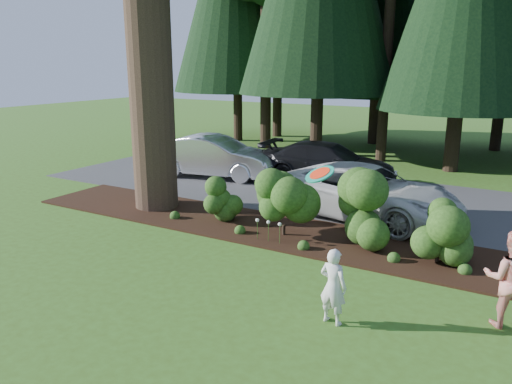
{
  "coord_description": "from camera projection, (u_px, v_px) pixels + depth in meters",
  "views": [
    {
      "loc": [
        5.03,
        -7.38,
        4.15
      ],
      "look_at": [
        -0.46,
        2.1,
        1.3
      ],
      "focal_mm": 35.0,
      "sensor_mm": 36.0,
      "label": 1
    }
  ],
  "objects": [
    {
      "name": "ground",
      "position": [
        223.0,
        283.0,
        9.67
      ],
      "size": [
        80.0,
        80.0,
        0.0
      ],
      "primitive_type": "plane",
      "color": "#395919",
      "rests_on": "ground"
    },
    {
      "name": "mulch_bed",
      "position": [
        295.0,
        234.0,
        12.38
      ],
      "size": [
        16.0,
        2.5,
        0.05
      ],
      "primitive_type": "cube",
      "color": "black",
      "rests_on": "ground"
    },
    {
      "name": "driveway",
      "position": [
        353.0,
        196.0,
        15.94
      ],
      "size": [
        22.0,
        6.0,
        0.03
      ],
      "primitive_type": "cube",
      "color": "#38383A",
      "rests_on": "ground"
    },
    {
      "name": "shrub_row",
      "position": [
        323.0,
        209.0,
        11.72
      ],
      "size": [
        6.53,
        1.6,
        1.61
      ],
      "color": "#1C3811",
      "rests_on": "ground"
    },
    {
      "name": "lily_cluster",
      "position": [
        268.0,
        223.0,
        11.7
      ],
      "size": [
        0.69,
        0.09,
        0.57
      ],
      "color": "#1C3811",
      "rests_on": "ground"
    },
    {
      "name": "car_silver_wagon",
      "position": [
        214.0,
        156.0,
        18.39
      ],
      "size": [
        4.84,
        2.42,
        1.52
      ],
      "primitive_type": "imported",
      "rotation": [
        0.0,
        0.0,
        1.75
      ],
      "color": "silver",
      "rests_on": "driveway"
    },
    {
      "name": "car_white_suv",
      "position": [
        366.0,
        192.0,
        13.49
      ],
      "size": [
        5.5,
        3.26,
        1.43
      ],
      "primitive_type": "imported",
      "rotation": [
        0.0,
        0.0,
        1.39
      ],
      "color": "silver",
      "rests_on": "driveway"
    },
    {
      "name": "car_dark_suv",
      "position": [
        328.0,
        163.0,
        17.58
      ],
      "size": [
        4.93,
        2.32,
        1.39
      ],
      "primitive_type": "imported",
      "rotation": [
        0.0,
        0.0,
        1.65
      ],
      "color": "black",
      "rests_on": "driveway"
    },
    {
      "name": "child",
      "position": [
        333.0,
        286.0,
        8.05
      ],
      "size": [
        0.51,
        0.37,
        1.29
      ],
      "primitive_type": "imported",
      "rotation": [
        0.0,
        0.0,
        3.0
      ],
      "color": "silver",
      "rests_on": "ground"
    },
    {
      "name": "adult",
      "position": [
        510.0,
        279.0,
        7.92
      ],
      "size": [
        0.84,
        0.68,
        1.63
      ],
      "primitive_type": "imported",
      "rotation": [
        0.0,
        0.0,
        3.22
      ],
      "color": "red",
      "rests_on": "ground"
    },
    {
      "name": "frisbee",
      "position": [
        320.0,
        174.0,
        8.16
      ],
      "size": [
        0.54,
        0.47,
        0.33
      ],
      "color": "#1B9679",
      "rests_on": "ground"
    }
  ]
}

